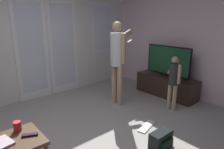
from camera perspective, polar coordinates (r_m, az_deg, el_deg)
The scene contains 10 objects.
wall_back_with_doors at distance 4.56m, azimuth -25.04°, elevation 9.86°, with size 6.06×0.09×2.86m.
wall_right_plain at distance 4.68m, azimuth 22.93°, elevation 10.50°, with size 0.06×4.65×2.83m.
tv_stand at distance 4.82m, azimuth 15.20°, elevation -3.10°, with size 0.46×1.41×0.46m.
flat_screen_tv at distance 4.67m, azimuth 15.66°, elevation 3.69°, with size 0.08×1.09×0.69m.
person_adult at distance 4.02m, azimuth 1.62°, elevation 5.30°, with size 0.74×0.45×1.68m.
person_child at distance 3.97m, azimuth 17.14°, elevation -1.10°, with size 0.45×0.29×1.06m.
backpack at distance 2.99m, azimuth 13.81°, elevation -17.60°, with size 0.34×0.21×0.24m.
loose_keyboard at distance 3.48m, azimuth 9.88°, elevation -14.32°, with size 0.46×0.24×0.02m.
cup_by_laptop at distance 2.59m, azimuth -25.36°, elevation -13.18°, with size 0.09×0.09×0.11m, color red.
tv_remote_black at distance 2.46m, azimuth -22.31°, elevation -15.61°, with size 0.17×0.05×0.02m, color black.
Camera 1 is at (-1.18, -2.07, 1.73)m, focal length 32.11 mm.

